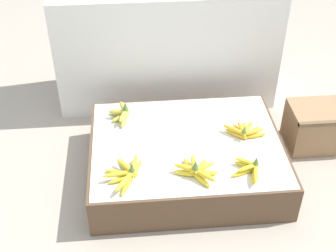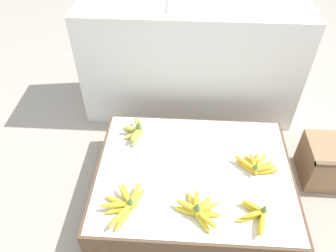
{
  "view_description": "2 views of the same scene",
  "coord_description": "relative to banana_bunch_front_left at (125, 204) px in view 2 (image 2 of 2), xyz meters",
  "views": [
    {
      "loc": [
        -0.26,
        -1.82,
        1.76
      ],
      "look_at": [
        -0.09,
        0.03,
        0.31
      ],
      "focal_mm": 50.0,
      "sensor_mm": 36.0,
      "label": 1
    },
    {
      "loc": [
        -0.07,
        -1.04,
        1.51
      ],
      "look_at": [
        -0.14,
        0.14,
        0.39
      ],
      "focal_mm": 35.0,
      "sensor_mm": 36.0,
      "label": 2
    }
  ],
  "objects": [
    {
      "name": "back_vendor_table",
      "position": [
        0.27,
        1.01,
        0.13
      ],
      "size": [
        1.34,
        0.47,
        0.74
      ],
      "color": "white",
      "rests_on": "ground_plane"
    },
    {
      "name": "banana_bunch_front_midright",
      "position": [
        0.58,
        -0.02,
        0.0
      ],
      "size": [
        0.15,
        0.19,
        0.08
      ],
      "color": "yellow",
      "rests_on": "display_platform"
    },
    {
      "name": "display_platform",
      "position": [
        0.31,
        0.23,
        -0.13
      ],
      "size": [
        0.99,
        0.78,
        0.21
      ],
      "color": "brown",
      "rests_on": "ground_plane"
    },
    {
      "name": "banana_bunch_front_midleft",
      "position": [
        0.33,
        -0.01,
        0.0
      ],
      "size": [
        0.21,
        0.21,
        0.1
      ],
      "color": "yellow",
      "rests_on": "display_platform"
    },
    {
      "name": "ground_plane",
      "position": [
        0.31,
        0.23,
        -0.24
      ],
      "size": [
        10.0,
        10.0,
        0.0
      ],
      "primitive_type": "plane",
      "color": "#A89E8E"
    },
    {
      "name": "banana_bunch_front_left",
      "position": [
        0.0,
        0.0,
        0.0
      ],
      "size": [
        0.2,
        0.26,
        0.09
      ],
      "color": "yellow",
      "rests_on": "display_platform"
    },
    {
      "name": "foam_tray_white",
      "position": [
        0.26,
        0.94,
        0.51
      ],
      "size": [
        0.25,
        0.17,
        0.02
      ],
      "color": "white",
      "rests_on": "back_vendor_table"
    },
    {
      "name": "banana_bunch_middle_midright",
      "position": [
        0.62,
        0.26,
        -0.0
      ],
      "size": [
        0.23,
        0.16,
        0.08
      ],
      "color": "gold",
      "rests_on": "display_platform"
    },
    {
      "name": "banana_bunch_back_left",
      "position": [
        -0.01,
        0.47,
        0.0
      ],
      "size": [
        0.13,
        0.2,
        0.1
      ],
      "color": "gold",
      "rests_on": "display_platform"
    }
  ]
}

